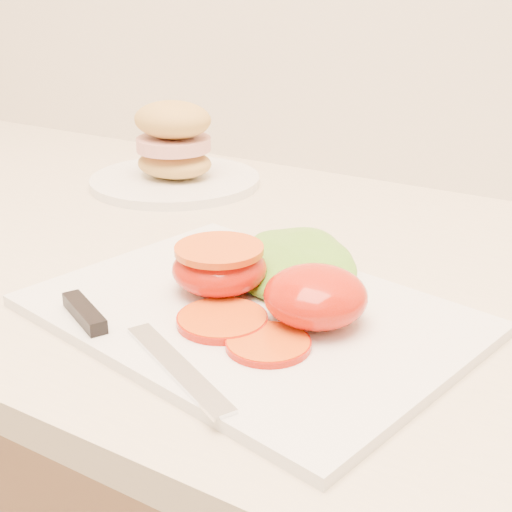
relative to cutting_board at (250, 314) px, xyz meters
The scene contains 8 objects.
cutting_board is the anchor object (origin of this frame).
tomato_half_dome 0.06m from the cutting_board, ahead, with size 0.08×0.08×0.05m, color red.
tomato_half_cut 0.05m from the cutting_board, 157.92° to the left, with size 0.08×0.08×0.04m.
tomato_slice_0 0.04m from the cutting_board, 97.73° to the right, with size 0.07×0.07×0.01m, color #CB5913.
tomato_slice_1 0.07m from the cutting_board, 45.84° to the right, with size 0.06×0.06×0.01m, color #CB5913.
lettuce_leaf_0 0.08m from the cutting_board, 90.25° to the left, with size 0.16×0.11×0.03m, color #67C032.
knife 0.11m from the cutting_board, 122.65° to the right, with size 0.21×0.08×0.01m.
sandwich_plate 0.42m from the cutting_board, 136.41° to the left, with size 0.23×0.23×0.11m.
Camera 1 is at (0.05, 1.09, 1.21)m, focal length 50.00 mm.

